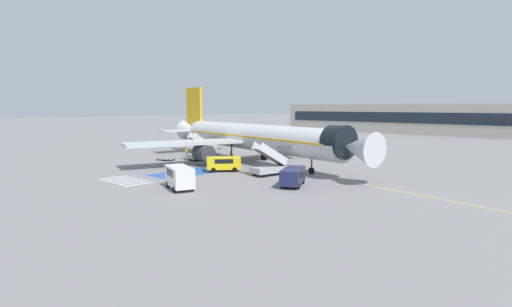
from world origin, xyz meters
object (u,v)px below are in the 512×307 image
(service_van_1, at_px, (293,175))
(ground_crew_0, at_px, (234,158))
(baggage_cart, at_px, (166,159))
(terminal_building, at_px, (477,120))
(ground_crew_2, at_px, (231,156))
(service_van_0, at_px, (224,163))
(boarding_stairs_forward, at_px, (270,167))
(airliner, at_px, (252,137))
(service_van_2, at_px, (179,176))
(fuel_tanker, at_px, (312,139))
(boarding_stairs_aft, at_px, (203,153))
(ground_crew_1, at_px, (186,151))

(service_van_1, bearing_deg, ground_crew_0, -49.07)
(baggage_cart, bearing_deg, terminal_building, -30.73)
(baggage_cart, bearing_deg, ground_crew_2, -79.88)
(service_van_0, distance_m, ground_crew_0, 5.77)
(ground_crew_0, height_order, terminal_building, terminal_building)
(boarding_stairs_forward, xyz_separation_m, ground_crew_0, (-9.45, 2.56, 0.01))
(airliner, bearing_deg, service_van_0, 30.20)
(boarding_stairs_forward, height_order, ground_crew_2, boarding_stairs_forward)
(baggage_cart, xyz_separation_m, ground_crew_0, (11.37, 4.05, 0.77))
(service_van_2, relative_size, ground_crew_0, 2.82)
(fuel_tanker, bearing_deg, boarding_stairs_aft, 170.49)
(fuel_tanker, distance_m, baggage_cart, 32.93)
(service_van_2, bearing_deg, service_van_0, 46.34)
(boarding_stairs_forward, xyz_separation_m, boarding_stairs_aft, (-17.12, 2.97, 0.04))
(airliner, bearing_deg, ground_crew_2, -27.64)
(ground_crew_0, bearing_deg, baggage_cart, 52.27)
(service_van_1, relative_size, service_van_2, 1.03)
(boarding_stairs_forward, distance_m, baggage_cart, 20.89)
(boarding_stairs_aft, xyz_separation_m, terminal_building, (15.97, 85.08, 3.59))
(boarding_stairs_forward, height_order, service_van_0, boarding_stairs_forward)
(fuel_tanker, bearing_deg, airliner, -172.24)
(boarding_stairs_forward, bearing_deg, airliner, 156.34)
(fuel_tanker, xyz_separation_m, terminal_building, (15.19, 56.95, 2.84))
(service_van_0, bearing_deg, airliner, -31.15)
(service_van_2, bearing_deg, terminal_building, 20.10)
(airliner, distance_m, boarding_stairs_forward, 11.57)
(service_van_2, height_order, ground_crew_0, service_van_2)
(boarding_stairs_forward, relative_size, boarding_stairs_aft, 1.00)
(airliner, height_order, fuel_tanker, airliner)
(service_van_0, relative_size, ground_crew_2, 2.63)
(airliner, height_order, boarding_stairs_forward, airliner)
(baggage_cart, bearing_deg, airliner, -74.55)
(ground_crew_0, distance_m, terminal_building, 85.97)
(baggage_cart, bearing_deg, boarding_stairs_forward, -104.26)
(fuel_tanker, distance_m, service_van_0, 34.83)
(fuel_tanker, relative_size, baggage_cart, 3.73)
(ground_crew_2, height_order, terminal_building, terminal_building)
(boarding_stairs_forward, bearing_deg, ground_crew_0, 174.69)
(ground_crew_0, xyz_separation_m, ground_crew_2, (-1.81, 1.14, -0.01))
(service_van_1, distance_m, terminal_building, 91.89)
(ground_crew_0, distance_m, ground_crew_1, 12.23)
(service_van_0, relative_size, ground_crew_1, 2.59)
(service_van_0, distance_m, service_van_1, 12.63)
(baggage_cart, xyz_separation_m, terminal_building, (19.67, 89.54, 4.39))
(airliner, distance_m, boarding_stairs_aft, 8.87)
(boarding_stairs_aft, xyz_separation_m, fuel_tanker, (0.79, 28.13, 0.76))
(ground_crew_0, distance_m, ground_crew_2, 2.14)
(boarding_stairs_forward, bearing_deg, fuel_tanker, 127.56)
(ground_crew_0, relative_size, ground_crew_1, 1.00)
(airliner, distance_m, service_van_2, 20.94)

